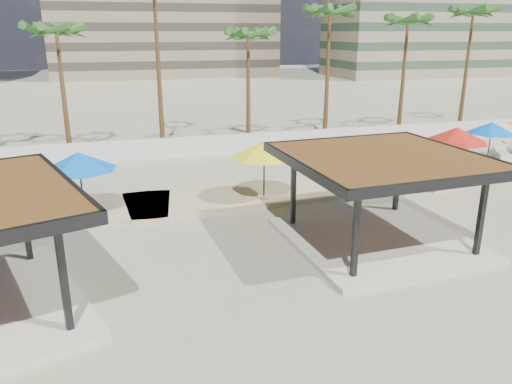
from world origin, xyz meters
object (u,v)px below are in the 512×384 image
at_px(pavilion_central, 381,191).
at_px(lounger_b, 357,169).
at_px(umbrella_c, 457,135).
at_px(lounger_c, 395,171).
at_px(lounger_d, 502,154).

xyz_separation_m(pavilion_central, lounger_b, (3.55, 8.57, -1.66)).
bearing_deg(lounger_b, pavilion_central, 169.14).
distance_m(umbrella_c, lounger_c, 3.61).
bearing_deg(pavilion_central, lounger_d, 30.52).
height_order(lounger_b, lounger_d, same).
distance_m(umbrella_c, lounger_d, 7.48).
xyz_separation_m(umbrella_c, lounger_c, (-2.20, 1.82, -2.21)).
relative_size(pavilion_central, umbrella_c, 1.81).
relative_size(umbrella_c, lounger_d, 1.72).
relative_size(umbrella_c, lounger_b, 1.71).
xyz_separation_m(lounger_b, lounger_c, (1.77, -1.07, 0.01)).
relative_size(pavilion_central, lounger_c, 2.89).
bearing_deg(lounger_d, umbrella_c, 145.78).
height_order(pavilion_central, umbrella_c, pavilion_central).
bearing_deg(lounger_d, lounger_c, 127.82).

